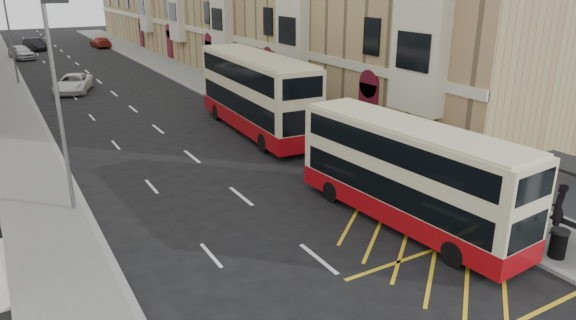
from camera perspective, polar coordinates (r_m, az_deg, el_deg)
pavement_right at (r=42.67m, az=-7.00°, el=7.59°), size 4.00×120.00×0.15m
pavement_left at (r=39.40m, az=-28.18°, el=4.42°), size 3.00×120.00×0.15m
kerb_right at (r=41.94m, az=-9.52°, el=7.26°), size 0.25×120.00×0.15m
kerb_left at (r=39.46m, az=-26.02°, el=4.78°), size 0.25×120.00×0.15m
road_markings at (r=54.78m, az=-21.25°, el=8.99°), size 10.00×110.00×0.01m
guard_railing at (r=21.86m, az=14.67°, el=-2.41°), size 0.06×6.56×1.01m
street_lamp_near at (r=20.93m, az=-24.13°, el=6.39°), size 0.93×0.18×8.00m
street_lamp_far at (r=50.63m, az=-28.51°, el=12.54°), size 0.93×0.18×8.00m
double_decker_front at (r=19.40m, az=13.08°, el=-1.57°), size 2.96×9.85×3.87m
double_decker_rear at (r=30.64m, az=-3.60°, el=7.38°), size 3.32×11.76×4.64m
litter_bin at (r=19.07m, az=27.84°, el=-8.16°), size 0.59×0.59×0.98m
pedestrian_near at (r=20.62m, az=27.81°, el=-4.81°), size 0.80×0.69×1.87m
pedestrian_mid at (r=21.88m, az=24.32°, el=-3.12°), size 1.06×0.99×1.72m
pedestrian_far at (r=20.18m, az=23.03°, el=-4.81°), size 1.04×0.97×1.71m
white_van at (r=45.77m, az=-22.72°, el=7.87°), size 4.04×5.67×1.44m
car_silver at (r=67.47m, az=-27.52°, el=10.57°), size 2.93×5.04×1.61m
car_dark at (r=75.50m, az=-26.30°, el=11.46°), size 2.77×4.88×1.52m
car_red at (r=75.30m, az=-20.09°, el=12.20°), size 2.21×4.88×1.39m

